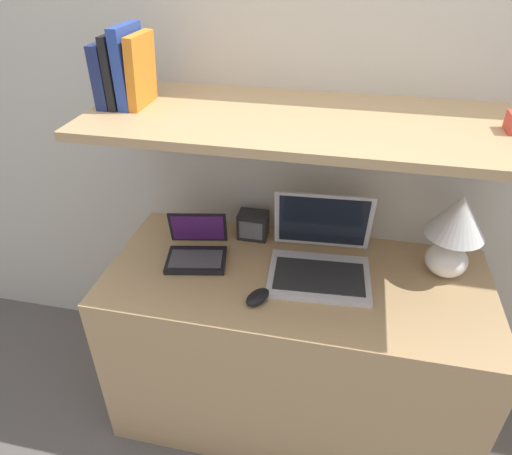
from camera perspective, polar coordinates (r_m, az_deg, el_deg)
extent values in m
cube|color=beige|center=(1.77, 7.51, 13.35)|extent=(6.00, 0.05, 2.40)
cube|color=tan|center=(1.92, 4.52, -14.65)|extent=(1.39, 0.62, 0.74)
cube|color=beige|center=(1.99, 6.23, -2.38)|extent=(1.39, 0.04, 1.28)
cube|color=tan|center=(1.46, 6.55, 13.06)|extent=(1.39, 0.56, 0.03)
ellipsoid|color=white|center=(1.78, 22.69, -3.75)|extent=(0.15, 0.15, 0.12)
cylinder|color=tan|center=(1.74, 23.28, -1.51)|extent=(0.02, 0.02, 0.05)
cone|color=silver|center=(1.68, 24.03, 1.37)|extent=(0.20, 0.20, 0.15)
cube|color=silver|center=(1.66, 7.87, -6.11)|extent=(0.38, 0.29, 0.02)
cube|color=#232326|center=(1.65, 7.89, -6.03)|extent=(0.33, 0.20, 0.00)
cube|color=silver|center=(1.72, 8.35, 0.83)|extent=(0.36, 0.09, 0.25)
cube|color=black|center=(1.71, 8.35, 0.77)|extent=(0.33, 0.08, 0.22)
cube|color=black|center=(1.74, -7.46, -4.06)|extent=(0.25, 0.20, 0.02)
cube|color=#47474C|center=(1.73, -7.52, -3.88)|extent=(0.21, 0.15, 0.00)
cube|color=black|center=(1.77, -7.25, 0.01)|extent=(0.23, 0.09, 0.14)
cube|color=#4C1E60|center=(1.77, -7.27, -0.04)|extent=(0.20, 0.07, 0.13)
ellipsoid|color=black|center=(1.55, 0.21, -8.70)|extent=(0.10, 0.12, 0.04)
cube|color=black|center=(1.84, -0.37, 0.30)|extent=(0.12, 0.08, 0.11)
cube|color=#59595B|center=(1.81, -0.66, -0.41)|extent=(0.09, 0.00, 0.08)
cube|color=navy|center=(1.61, -17.81, 17.92)|extent=(0.04, 0.18, 0.20)
cube|color=black|center=(1.59, -16.72, 18.42)|extent=(0.02, 0.18, 0.22)
cube|color=#284293|center=(1.57, -15.57, 18.86)|extent=(0.03, 0.17, 0.24)
cube|color=orange|center=(1.56, -14.19, 18.48)|extent=(0.04, 0.16, 0.22)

